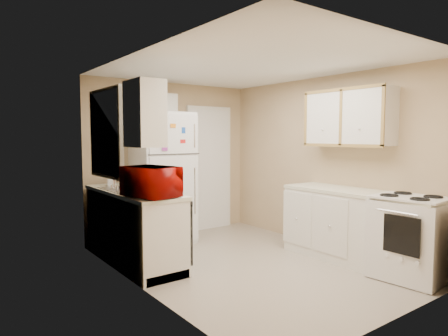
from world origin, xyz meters
TOP-DOWN VIEW (x-y plane):
  - floor at (0.00, 0.00)m, footprint 3.80×3.80m
  - ceiling at (0.00, 0.00)m, footprint 3.80×3.80m
  - wall_left at (-1.40, 0.00)m, footprint 3.80×3.80m
  - wall_right at (1.40, 0.00)m, footprint 3.80×3.80m
  - wall_back at (0.00, 1.90)m, footprint 2.80×2.80m
  - wall_front at (0.00, -1.90)m, footprint 2.80×2.80m
  - left_counter at (-1.10, 0.90)m, footprint 0.60×1.80m
  - dishwasher at (-0.81, 0.30)m, footprint 0.03×0.58m
  - sink at (-1.10, 1.05)m, footprint 0.54×0.74m
  - microwave at (-1.15, 0.28)m, footprint 0.67×0.47m
  - soap_bottle at (-1.15, 1.51)m, footprint 0.10×0.10m
  - window_blinds at (-1.36, 1.05)m, footprint 0.10×0.98m
  - upper_cabinet_left at (-1.25, 0.22)m, footprint 0.30×0.45m
  - refrigerator at (-0.35, 1.57)m, footprint 0.82×0.80m
  - cabinet_over_fridge at (-0.40, 1.75)m, footprint 0.70×0.30m
  - interior_door at (0.70, 1.86)m, footprint 0.86×0.06m
  - right_counter at (1.10, -0.80)m, footprint 0.60×2.00m
  - stove at (1.07, -1.45)m, footprint 0.65×0.77m
  - upper_cabinet_right at (1.25, -0.50)m, footprint 0.30×1.20m

SIDE VIEW (x-z plane):
  - floor at x=0.00m, z-range 0.00..0.00m
  - stove at x=1.07m, z-range 0.00..0.88m
  - left_counter at x=-1.10m, z-range 0.00..0.90m
  - right_counter at x=1.10m, z-range 0.00..0.90m
  - dishwasher at x=-0.81m, z-range 0.13..0.85m
  - sink at x=-1.10m, z-range 0.78..0.94m
  - refrigerator at x=-0.35m, z-range 0.00..1.91m
  - soap_bottle at x=-1.15m, z-range 0.91..1.09m
  - interior_door at x=0.70m, z-range -0.02..2.06m
  - microwave at x=-1.15m, z-range 0.85..1.25m
  - wall_left at x=-1.40m, z-range 1.20..1.20m
  - wall_right at x=1.40m, z-range 1.20..1.20m
  - wall_back at x=0.00m, z-range 1.20..1.20m
  - wall_front at x=0.00m, z-range 1.20..1.20m
  - window_blinds at x=-1.36m, z-range 1.06..2.14m
  - upper_cabinet_left at x=-1.25m, z-range 1.45..2.15m
  - upper_cabinet_right at x=1.25m, z-range 1.45..2.15m
  - cabinet_over_fridge at x=-0.40m, z-range 1.80..2.20m
  - ceiling at x=0.00m, z-range 2.40..2.40m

